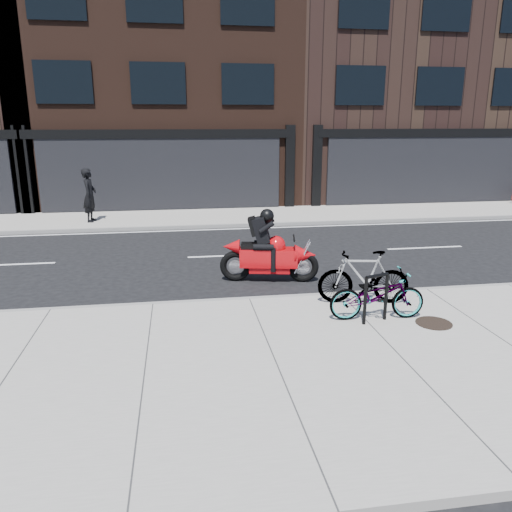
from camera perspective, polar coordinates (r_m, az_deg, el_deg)
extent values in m
plane|color=black|center=(12.46, -2.06, -2.35)|extent=(120.00, 120.00, 0.00)
cube|color=gray|center=(7.86, 2.45, -12.79)|extent=(60.00, 6.00, 0.13)
cube|color=gray|center=(19.94, -4.76, 4.46)|extent=(60.00, 3.50, 0.13)
cube|color=black|center=(26.54, -10.98, 22.48)|extent=(12.00, 10.00, 14.50)
cube|color=black|center=(28.77, 15.38, 19.64)|extent=(12.00, 10.00, 12.50)
cylinder|color=black|center=(9.33, 12.37, -5.05)|extent=(0.06, 0.06, 0.90)
cylinder|color=black|center=(9.64, 14.64, -4.54)|extent=(0.06, 0.06, 0.90)
cylinder|color=black|center=(9.34, 13.69, -2.20)|extent=(0.49, 0.22, 0.06)
imported|color=gray|center=(9.63, 13.67, -4.34)|extent=(1.84, 0.74, 0.95)
imported|color=gray|center=(10.36, 12.19, -2.38)|extent=(1.91, 0.85, 1.11)
torus|color=black|center=(12.01, 5.39, -1.25)|extent=(0.77, 0.31, 0.76)
torus|color=black|center=(12.04, -2.37, -1.16)|extent=(0.77, 0.31, 0.76)
cube|color=#BE080E|center=(11.94, 1.46, -0.15)|extent=(1.43, 0.70, 0.44)
cone|color=#BE080E|center=(11.93, 5.64, 0.12)|extent=(0.61, 0.60, 0.50)
sphere|color=#BE080E|center=(11.86, 2.30, 1.23)|extent=(0.46, 0.46, 0.46)
cube|color=black|center=(11.88, -0.19, 1.15)|extent=(0.68, 0.44, 0.14)
cylinder|color=silver|center=(12.23, -1.48, -1.00)|extent=(0.64, 0.23, 0.10)
cube|color=black|center=(11.78, 0.59, 2.98)|extent=(0.52, 0.49, 0.67)
cube|color=black|center=(11.77, -0.30, 3.42)|extent=(0.33, 0.39, 0.46)
sphere|color=black|center=(11.71, 1.27, 4.61)|extent=(0.33, 0.33, 0.33)
imported|color=black|center=(19.49, -18.48, 6.61)|extent=(0.54, 0.76, 1.96)
cylinder|color=black|center=(9.86, 19.66, -7.24)|extent=(0.77, 0.77, 0.02)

